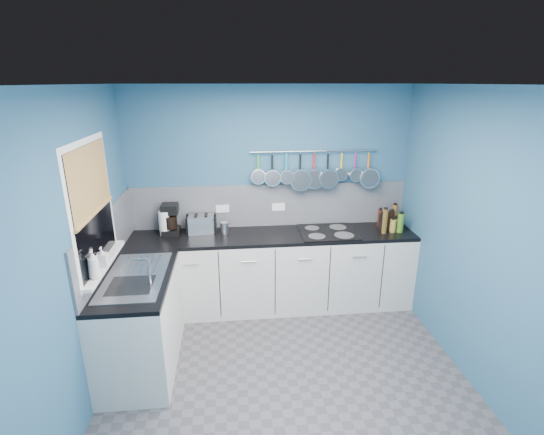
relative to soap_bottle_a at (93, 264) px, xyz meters
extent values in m
cube|color=#47474C|center=(1.53, 0.00, -1.18)|extent=(3.20, 3.00, 0.02)
cube|color=white|center=(1.53, 0.00, 1.34)|extent=(3.20, 3.00, 0.02)
cube|color=#295775|center=(1.53, 1.51, 0.08)|extent=(3.20, 0.02, 2.50)
cube|color=#295775|center=(1.53, -1.51, 0.08)|extent=(3.20, 0.02, 2.50)
cube|color=#295775|center=(-0.08, 0.00, 0.08)|extent=(0.02, 3.00, 2.50)
cube|color=#295775|center=(3.14, 0.00, 0.08)|extent=(0.02, 3.00, 2.50)
cube|color=gray|center=(1.53, 1.49, -0.02)|extent=(3.20, 0.02, 0.50)
cube|color=gray|center=(-0.06, 0.60, -0.02)|extent=(0.02, 1.80, 0.50)
cube|color=silver|center=(1.53, 1.20, -0.74)|extent=(3.20, 0.60, 0.86)
cube|color=black|center=(1.53, 1.20, -0.29)|extent=(3.20, 0.60, 0.04)
cube|color=silver|center=(0.23, 0.30, -0.74)|extent=(0.60, 1.20, 0.86)
cube|color=black|center=(0.23, 0.30, -0.29)|extent=(0.60, 1.20, 0.04)
cube|color=white|center=(-0.05, 0.30, 0.38)|extent=(0.01, 1.00, 1.10)
cube|color=black|center=(-0.04, 0.30, 0.38)|extent=(0.01, 0.90, 1.00)
cube|color=#AE853F|center=(-0.03, 0.30, 0.61)|extent=(0.01, 0.90, 0.55)
cube|color=white|center=(-0.02, 0.30, -0.13)|extent=(0.10, 0.98, 0.03)
cube|color=silver|center=(0.23, 0.30, -0.27)|extent=(0.50, 0.95, 0.01)
cube|color=white|center=(0.98, 1.47, -0.04)|extent=(0.15, 0.01, 0.09)
cube|color=white|center=(1.63, 1.47, -0.04)|extent=(0.15, 0.01, 0.09)
cylinder|color=silver|center=(2.03, 1.45, 0.61)|extent=(1.45, 0.02, 0.02)
imported|color=white|center=(0.00, 0.00, 0.00)|extent=(0.10, 0.10, 0.24)
imported|color=white|center=(0.00, 0.21, -0.03)|extent=(0.08, 0.08, 0.17)
cylinder|color=white|center=(0.34, 1.29, -0.13)|extent=(0.15, 0.15, 0.27)
cube|color=silver|center=(0.74, 1.33, -0.17)|extent=(0.33, 0.22, 0.20)
cylinder|color=silver|center=(1.00, 1.27, -0.20)|extent=(0.10, 0.10, 0.13)
cube|color=black|center=(2.16, 1.18, -0.26)|extent=(0.63, 0.56, 0.01)
cylinder|color=brown|center=(2.98, 1.32, -0.14)|extent=(0.06, 0.06, 0.26)
cylinder|color=#265919|center=(2.90, 1.32, -0.19)|extent=(0.07, 0.07, 0.16)
cylinder|color=#4C190C|center=(2.81, 1.32, -0.17)|extent=(0.05, 0.05, 0.20)
cylinder|color=#8C5914|center=(2.97, 1.21, -0.20)|extent=(0.07, 0.07, 0.13)
cylinder|color=black|center=(2.90, 1.21, -0.16)|extent=(0.07, 0.07, 0.22)
cylinder|color=black|center=(2.78, 1.20, -0.17)|extent=(0.05, 0.05, 0.19)
cylinder|color=#3F721E|center=(2.98, 1.11, -0.16)|extent=(0.07, 0.07, 0.22)
cylinder|color=olive|center=(2.90, 1.13, -0.19)|extent=(0.07, 0.07, 0.15)
cylinder|color=brown|center=(2.78, 1.10, -0.13)|extent=(0.06, 0.06, 0.28)
camera|label=1|loc=(1.10, -2.96, 1.35)|focal=26.38mm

